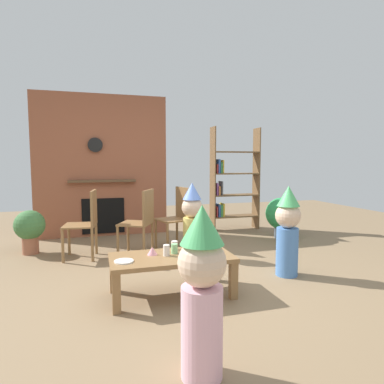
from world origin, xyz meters
The scene contains 19 objects.
ground_plane centered at (0.00, 0.00, 0.00)m, with size 12.00×12.00×0.00m, color #846B4C.
brick_fireplace_feature centered at (-0.81, 2.60, 1.19)m, with size 2.20×0.28×2.40m.
bookshelf centered at (1.49, 2.40, 0.86)m, with size 0.90×0.28×1.90m.
coffee_table centered at (-0.24, -0.27, 0.33)m, with size 1.15×0.56×0.39m.
paper_cup_near_left centered at (-0.20, -0.20, 0.43)m, with size 0.06×0.06×0.09m, color #8CD18C.
paper_cup_near_right centered at (-0.17, -0.07, 0.43)m, with size 0.06×0.06×0.09m, color silver.
paper_cup_center centered at (-0.29, -0.26, 0.44)m, with size 0.06×0.06×0.10m, color silver.
paper_plate_front centered at (-0.03, -0.42, 0.39)m, with size 0.16×0.16×0.01m, color white.
paper_plate_rear centered at (-0.70, -0.34, 0.39)m, with size 0.17×0.17×0.01m, color white.
birthday_cake_slice centered at (-0.42, -0.18, 0.43)m, with size 0.10×0.10×0.08m, color pink.
table_fork centered at (0.15, -0.10, 0.39)m, with size 0.15×0.02×0.01m, color silver.
child_with_cone_hat centered at (-0.34, -1.48, 0.54)m, with size 0.29×0.29×1.03m.
child_in_pink centered at (1.12, -0.09, 0.53)m, with size 0.28×0.28×1.01m.
child_by_the_chairs centered at (0.29, 0.89, 0.53)m, with size 0.28×0.28×1.00m.
dining_chair_left centered at (-1.05, 1.24, 0.51)m, with size 0.45×0.45×0.90m.
dining_chair_middle centered at (-0.34, 1.14, 0.51)m, with size 0.54×0.54×0.90m.
dining_chair_right centered at (0.22, 1.36, 0.51)m, with size 0.50×0.50×0.90m.
potted_plant_tall centered at (2.04, 1.53, 0.39)m, with size 0.53×0.53×0.68m.
potted_plant_short centered at (-1.81, 1.67, 0.37)m, with size 0.41×0.41×0.61m.
Camera 1 is at (-0.91, -3.23, 1.28)m, focal length 30.63 mm.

